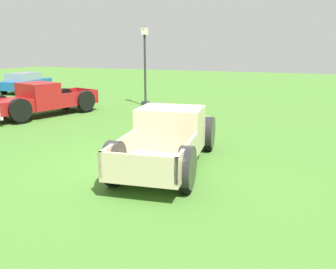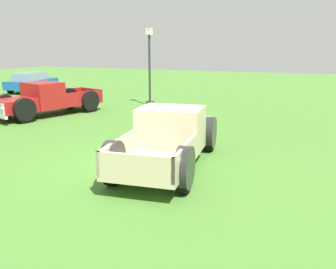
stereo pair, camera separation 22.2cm
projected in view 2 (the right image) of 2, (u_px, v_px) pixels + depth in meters
name	position (u px, v px, depth m)	size (l,w,h in m)	color
ground_plane	(137.00, 166.00, 9.87)	(80.00, 80.00, 0.00)	#477A2D
pickup_truck_foreground	(172.00, 136.00, 10.10)	(5.43, 2.65, 1.60)	#C6B793
pickup_truck_behind_left	(42.00, 100.00, 16.92)	(5.56, 3.28, 1.61)	maroon
sedan_distant_a	(32.00, 82.00, 26.26)	(4.47, 2.36, 1.42)	#195699
lamp_post_near	(150.00, 65.00, 19.63)	(0.36, 0.36, 4.31)	#2D2D33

